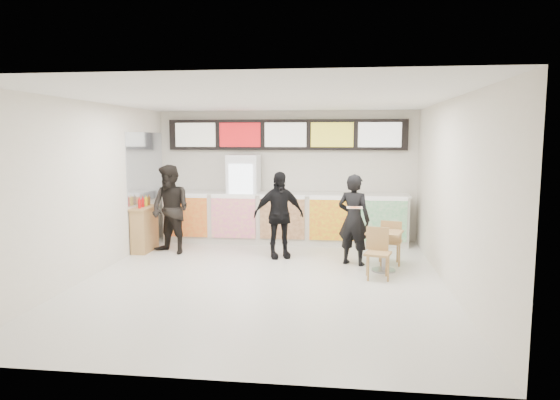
% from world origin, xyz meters
% --- Properties ---
extents(floor, '(7.00, 7.00, 0.00)m').
position_xyz_m(floor, '(0.00, 0.00, 0.00)').
color(floor, beige).
rests_on(floor, ground).
extents(ceiling, '(7.00, 7.00, 0.00)m').
position_xyz_m(ceiling, '(0.00, 0.00, 3.00)').
color(ceiling, white).
rests_on(ceiling, wall_back).
extents(wall_back, '(6.00, 0.00, 6.00)m').
position_xyz_m(wall_back, '(0.00, 3.50, 1.50)').
color(wall_back, silver).
rests_on(wall_back, floor).
extents(wall_left, '(0.00, 7.00, 7.00)m').
position_xyz_m(wall_left, '(-3.00, 0.00, 1.50)').
color(wall_left, silver).
rests_on(wall_left, floor).
extents(wall_right, '(0.00, 7.00, 7.00)m').
position_xyz_m(wall_right, '(3.00, 0.00, 1.50)').
color(wall_right, silver).
rests_on(wall_right, floor).
extents(service_counter, '(5.56, 0.77, 1.14)m').
position_xyz_m(service_counter, '(0.00, 3.09, 0.57)').
color(service_counter, silver).
rests_on(service_counter, floor).
extents(menu_board, '(5.50, 0.14, 0.70)m').
position_xyz_m(menu_board, '(0.00, 3.41, 2.45)').
color(menu_board, black).
rests_on(menu_board, wall_back).
extents(drinks_fridge, '(0.70, 0.67, 2.00)m').
position_xyz_m(drinks_fridge, '(-0.93, 3.11, 1.00)').
color(drinks_fridge, white).
rests_on(drinks_fridge, floor).
extents(mirror_panel, '(0.01, 2.00, 1.50)m').
position_xyz_m(mirror_panel, '(-2.99, 2.45, 1.75)').
color(mirror_panel, '#B2B7BF').
rests_on(mirror_panel, wall_left).
extents(customer_main, '(0.74, 0.62, 1.72)m').
position_xyz_m(customer_main, '(1.52, 1.27, 0.86)').
color(customer_main, black).
rests_on(customer_main, floor).
extents(customer_left, '(1.10, 1.00, 1.84)m').
position_xyz_m(customer_left, '(-2.20, 1.74, 0.92)').
color(customer_left, black).
rests_on(customer_left, floor).
extents(customer_mid, '(1.10, 0.76, 1.73)m').
position_xyz_m(customer_mid, '(0.06, 1.64, 0.86)').
color(customer_mid, black).
rests_on(customer_mid, floor).
extents(pizza_slice, '(0.36, 0.36, 0.02)m').
position_xyz_m(pizza_slice, '(1.52, 0.82, 1.16)').
color(pizza_slice, beige).
rests_on(pizza_slice, customer_main).
extents(cafe_table, '(0.80, 1.53, 0.86)m').
position_xyz_m(cafe_table, '(2.06, 0.85, 0.50)').
color(cafe_table, tan).
rests_on(cafe_table, floor).
extents(condiment_ledge, '(0.34, 0.84, 1.13)m').
position_xyz_m(condiment_ledge, '(-2.82, 1.86, 0.48)').
color(condiment_ledge, tan).
rests_on(condiment_ledge, floor).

